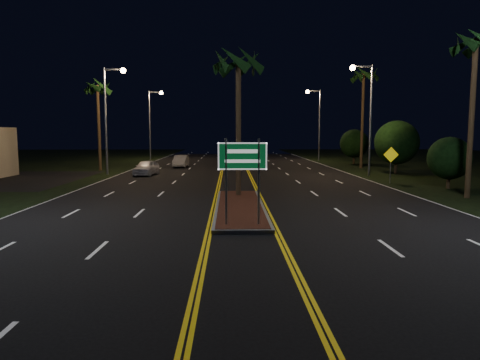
{
  "coord_description": "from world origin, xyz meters",
  "views": [
    {
      "loc": [
        -0.46,
        -12.8,
        3.54
      ],
      "look_at": [
        -0.11,
        2.1,
        1.9
      ],
      "focal_mm": 32.0,
      "sensor_mm": 36.0,
      "label": 1
    }
  ],
  "objects_px": {
    "streetlight_left_far": "(152,117)",
    "palm_median": "(238,63)",
    "streetlight_right_far": "(317,116)",
    "palm_right_near": "(476,44)",
    "streetlight_left_mid": "(110,108)",
    "palm_right_far": "(364,76)",
    "highway_sign": "(242,164)",
    "streetlight_right_mid": "(366,107)",
    "car_near": "(146,166)",
    "warning_sign": "(391,160)",
    "shrub_far": "(354,144)",
    "palm_left_far": "(97,88)",
    "median_island": "(240,207)",
    "car_far": "(181,160)",
    "shrub_near": "(449,158)",
    "shrub_mid": "(397,142)"
  },
  "relations": [
    {
      "from": "car_near",
      "to": "car_far",
      "type": "height_order",
      "value": "car_near"
    },
    {
      "from": "streetlight_right_far",
      "to": "shrub_far",
      "type": "relative_size",
      "value": 2.27
    },
    {
      "from": "highway_sign",
      "to": "streetlight_right_mid",
      "type": "distance_m",
      "value": 22.18
    },
    {
      "from": "streetlight_right_mid",
      "to": "car_near",
      "type": "distance_m",
      "value": 18.85
    },
    {
      "from": "highway_sign",
      "to": "shrub_mid",
      "type": "distance_m",
      "value": 25.41
    },
    {
      "from": "streetlight_left_far",
      "to": "warning_sign",
      "type": "bearing_deg",
      "value": -51.57
    },
    {
      "from": "car_far",
      "to": "palm_right_far",
      "type": "bearing_deg",
      "value": -4.79
    },
    {
      "from": "shrub_mid",
      "to": "car_far",
      "type": "bearing_deg",
      "value": 157.96
    },
    {
      "from": "median_island",
      "to": "palm_left_far",
      "type": "relative_size",
      "value": 1.16
    },
    {
      "from": "shrub_far",
      "to": "palm_left_far",
      "type": "bearing_deg",
      "value": -163.26
    },
    {
      "from": "palm_median",
      "to": "streetlight_right_far",
      "type": "bearing_deg",
      "value": 71.38
    },
    {
      "from": "palm_left_far",
      "to": "streetlight_right_far",
      "type": "bearing_deg",
      "value": 30.88
    },
    {
      "from": "palm_left_far",
      "to": "highway_sign",
      "type": "bearing_deg",
      "value": -63.08
    },
    {
      "from": "streetlight_left_far",
      "to": "streetlight_right_far",
      "type": "relative_size",
      "value": 1.0
    },
    {
      "from": "car_near",
      "to": "shrub_near",
      "type": "bearing_deg",
      "value": -17.84
    },
    {
      "from": "palm_right_near",
      "to": "warning_sign",
      "type": "xyz_separation_m",
      "value": [
        -1.64,
        6.94,
        -6.54
      ]
    },
    {
      "from": "highway_sign",
      "to": "palm_right_near",
      "type": "bearing_deg",
      "value": 29.95
    },
    {
      "from": "streetlight_right_far",
      "to": "palm_median",
      "type": "relative_size",
      "value": 1.08
    },
    {
      "from": "streetlight_right_far",
      "to": "palm_left_far",
      "type": "distance_m",
      "value": 27.36
    },
    {
      "from": "streetlight_right_mid",
      "to": "palm_right_near",
      "type": "xyz_separation_m",
      "value": [
        1.89,
        -12.0,
        2.56
      ]
    },
    {
      "from": "palm_right_near",
      "to": "streetlight_left_mid",
      "type": "bearing_deg",
      "value": 148.8
    },
    {
      "from": "shrub_far",
      "to": "car_far",
      "type": "xyz_separation_m",
      "value": [
        -19.4,
        -4.06,
        -1.62
      ]
    },
    {
      "from": "streetlight_right_far",
      "to": "shrub_near",
      "type": "bearing_deg",
      "value": -84.11
    },
    {
      "from": "car_near",
      "to": "warning_sign",
      "type": "distance_m",
      "value": 19.51
    },
    {
      "from": "palm_left_far",
      "to": "streetlight_right_mid",
      "type": "bearing_deg",
      "value": -14.37
    },
    {
      "from": "palm_median",
      "to": "palm_right_near",
      "type": "height_order",
      "value": "palm_right_near"
    },
    {
      "from": "car_far",
      "to": "streetlight_right_far",
      "type": "bearing_deg",
      "value": 33.05
    },
    {
      "from": "streetlight_left_far",
      "to": "warning_sign",
      "type": "xyz_separation_m",
      "value": [
        21.47,
        -27.06,
        -3.98
      ]
    },
    {
      "from": "streetlight_left_mid",
      "to": "shrub_far",
      "type": "distance_m",
      "value": 27.4
    },
    {
      "from": "streetlight_right_far",
      "to": "car_near",
      "type": "xyz_separation_m",
      "value": [
        -18.15,
        -18.65,
        -4.91
      ]
    },
    {
      "from": "palm_median",
      "to": "palm_left_far",
      "type": "bearing_deg",
      "value": 126.18
    },
    {
      "from": "highway_sign",
      "to": "palm_median",
      "type": "distance_m",
      "value": 9.11
    },
    {
      "from": "streetlight_left_far",
      "to": "shrub_far",
      "type": "bearing_deg",
      "value": -18.14
    },
    {
      "from": "palm_right_near",
      "to": "shrub_near",
      "type": "height_order",
      "value": "palm_right_near"
    },
    {
      "from": "streetlight_left_far",
      "to": "palm_median",
      "type": "relative_size",
      "value": 1.08
    },
    {
      "from": "palm_right_near",
      "to": "car_far",
      "type": "xyz_separation_m",
      "value": [
        -18.1,
        21.94,
        -7.49
      ]
    },
    {
      "from": "palm_right_near",
      "to": "car_far",
      "type": "height_order",
      "value": "palm_right_near"
    },
    {
      "from": "highway_sign",
      "to": "palm_left_far",
      "type": "bearing_deg",
      "value": 116.92
    },
    {
      "from": "shrub_far",
      "to": "car_far",
      "type": "height_order",
      "value": "shrub_far"
    },
    {
      "from": "palm_right_near",
      "to": "palm_right_far",
      "type": "xyz_separation_m",
      "value": [
        0.3,
        20.0,
        0.93
      ]
    },
    {
      "from": "shrub_mid",
      "to": "car_near",
      "type": "height_order",
      "value": "shrub_mid"
    },
    {
      "from": "highway_sign",
      "to": "streetlight_left_far",
      "type": "xyz_separation_m",
      "value": [
        -10.61,
        41.2,
        3.25
      ]
    },
    {
      "from": "streetlight_right_far",
      "to": "palm_median",
      "type": "xyz_separation_m",
      "value": [
        -10.61,
        -31.5,
        1.62
      ]
    },
    {
      "from": "median_island",
      "to": "palm_left_far",
      "type": "xyz_separation_m",
      "value": [
        -12.8,
        21.0,
        7.66
      ]
    },
    {
      "from": "warning_sign",
      "to": "streetlight_right_mid",
      "type": "bearing_deg",
      "value": 91.1
    },
    {
      "from": "median_island",
      "to": "shrub_mid",
      "type": "distance_m",
      "value": 22.18
    },
    {
      "from": "highway_sign",
      "to": "car_near",
      "type": "bearing_deg",
      "value": 110.14
    },
    {
      "from": "streetlight_left_mid",
      "to": "warning_sign",
      "type": "bearing_deg",
      "value": -18.21
    },
    {
      "from": "palm_left_far",
      "to": "palm_right_far",
      "type": "xyz_separation_m",
      "value": [
        25.6,
        2.0,
        1.4
      ]
    },
    {
      "from": "palm_left_far",
      "to": "palm_right_far",
      "type": "relative_size",
      "value": 0.85
    }
  ]
}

